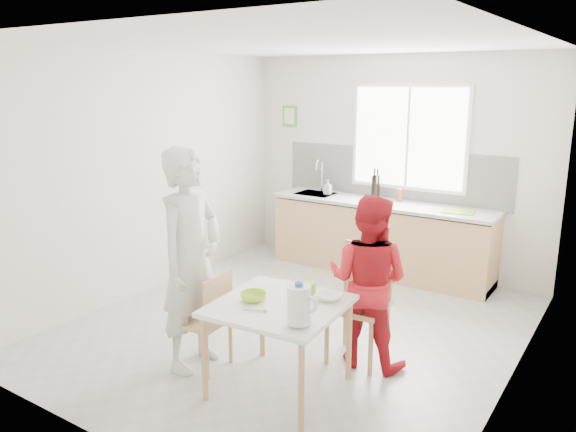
# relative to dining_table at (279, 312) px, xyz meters

# --- Properties ---
(ground) EXTENTS (4.50, 4.50, 0.00)m
(ground) POSITION_rel_dining_table_xyz_m (-0.50, 1.05, -0.65)
(ground) COLOR #B7B7B2
(ground) RESTS_ON ground
(room_shell) EXTENTS (4.50, 4.50, 4.50)m
(room_shell) POSITION_rel_dining_table_xyz_m (-0.50, 1.05, 1.00)
(room_shell) COLOR silver
(room_shell) RESTS_ON ground
(window) EXTENTS (1.50, 0.06, 1.30)m
(window) POSITION_rel_dining_table_xyz_m (-0.30, 3.28, 1.05)
(window) COLOR white
(window) RESTS_ON room_shell
(backsplash) EXTENTS (3.00, 0.02, 0.65)m
(backsplash) POSITION_rel_dining_table_xyz_m (-0.50, 3.29, 0.58)
(backsplash) COLOR white
(backsplash) RESTS_ON room_shell
(picture_frame) EXTENTS (0.22, 0.03, 0.28)m
(picture_frame) POSITION_rel_dining_table_xyz_m (-2.05, 3.28, 1.25)
(picture_frame) COLOR #4F9945
(picture_frame) RESTS_ON room_shell
(kitchen_counter) EXTENTS (2.84, 0.64, 1.37)m
(kitchen_counter) POSITION_rel_dining_table_xyz_m (-0.51, 3.00, -0.23)
(kitchen_counter) COLOR tan
(kitchen_counter) RESTS_ON ground
(dining_table) EXTENTS (1.01, 1.01, 0.72)m
(dining_table) POSITION_rel_dining_table_xyz_m (0.00, 0.00, 0.00)
(dining_table) COLOR white
(dining_table) RESTS_ON ground
(chair_left) EXTENTS (0.42, 0.42, 0.84)m
(chair_left) POSITION_rel_dining_table_xyz_m (-0.68, -0.05, -0.18)
(chair_left) COLOR tan
(chair_left) RESTS_ON ground
(chair_far) EXTENTS (0.50, 0.50, 1.01)m
(chair_far) POSITION_rel_dining_table_xyz_m (0.29, 0.85, -0.09)
(chair_far) COLOR tan
(chair_far) RESTS_ON ground
(person_white) EXTENTS (0.50, 0.71, 1.87)m
(person_white) POSITION_rel_dining_table_xyz_m (-0.84, -0.06, 0.29)
(person_white) COLOR silver
(person_white) RESTS_ON ground
(person_red) EXTENTS (0.76, 0.61, 1.48)m
(person_red) POSITION_rel_dining_table_xyz_m (0.38, 0.77, 0.09)
(person_red) COLOR red
(person_red) RESTS_ON ground
(bowl_green) EXTENTS (0.22, 0.22, 0.06)m
(bowl_green) POSITION_rel_dining_table_xyz_m (-0.20, -0.06, 0.11)
(bowl_green) COLOR #ABD330
(bowl_green) RESTS_ON dining_table
(bowl_white) EXTENTS (0.21, 0.21, 0.05)m
(bowl_white) POSITION_rel_dining_table_xyz_m (0.28, 0.27, 0.10)
(bowl_white) COLOR white
(bowl_white) RESTS_ON dining_table
(milk_jug) EXTENTS (0.23, 0.17, 0.30)m
(milk_jug) POSITION_rel_dining_table_xyz_m (0.34, -0.26, 0.23)
(milk_jug) COLOR white
(milk_jug) RESTS_ON dining_table
(green_box) EXTENTS (0.11, 0.11, 0.09)m
(green_box) POSITION_rel_dining_table_xyz_m (0.08, 0.29, 0.12)
(green_box) COLOR #8DD831
(green_box) RESTS_ON dining_table
(spoon) EXTENTS (0.15, 0.08, 0.01)m
(spoon) POSITION_rel_dining_table_xyz_m (-0.06, -0.23, 0.08)
(spoon) COLOR #A5A5AA
(spoon) RESTS_ON dining_table
(cutting_board) EXTENTS (0.39, 0.31, 0.01)m
(cutting_board) POSITION_rel_dining_table_xyz_m (0.46, 2.95, 0.28)
(cutting_board) COLOR #79B62A
(cutting_board) RESTS_ON kitchen_counter
(wine_bottle_a) EXTENTS (0.07, 0.07, 0.32)m
(wine_bottle_a) POSITION_rel_dining_table_xyz_m (-0.63, 3.05, 0.43)
(wine_bottle_a) COLOR black
(wine_bottle_a) RESTS_ON kitchen_counter
(wine_bottle_b) EXTENTS (0.07, 0.07, 0.30)m
(wine_bottle_b) POSITION_rel_dining_table_xyz_m (-0.65, 3.17, 0.42)
(wine_bottle_b) COLOR black
(wine_bottle_b) RESTS_ON kitchen_counter
(jar_amber) EXTENTS (0.06, 0.06, 0.16)m
(jar_amber) POSITION_rel_dining_table_xyz_m (-0.33, 3.13, 0.35)
(jar_amber) COLOR #994E21
(jar_amber) RESTS_ON kitchen_counter
(soap_bottle) EXTENTS (0.09, 0.09, 0.19)m
(soap_bottle) POSITION_rel_dining_table_xyz_m (-1.30, 3.05, 0.37)
(soap_bottle) COLOR #999999
(soap_bottle) RESTS_ON kitchen_counter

